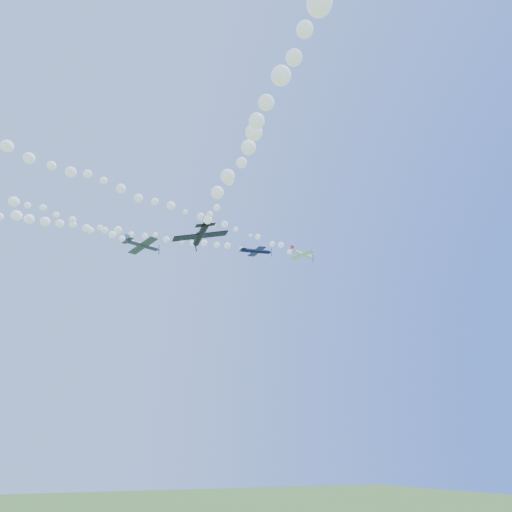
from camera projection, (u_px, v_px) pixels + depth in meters
name	position (u px, v px, depth m)	size (l,w,h in m)	color
plane_white	(302.00, 254.00, 84.33)	(6.26, 6.64, 1.92)	white
smoke_trail_white	(70.00, 171.00, 59.36)	(82.82, 22.80, 2.72)	white
plane_navy	(256.00, 251.00, 95.09)	(7.88, 8.12, 2.24)	#0C1136
smoke_trail_navy	(53.00, 222.00, 82.94)	(78.46, 9.62, 3.02)	white
plane_grey	(143.00, 245.00, 70.57)	(6.61, 7.00, 1.79)	#34394C
plane_black	(200.00, 235.00, 54.42)	(6.96, 6.88, 2.27)	black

